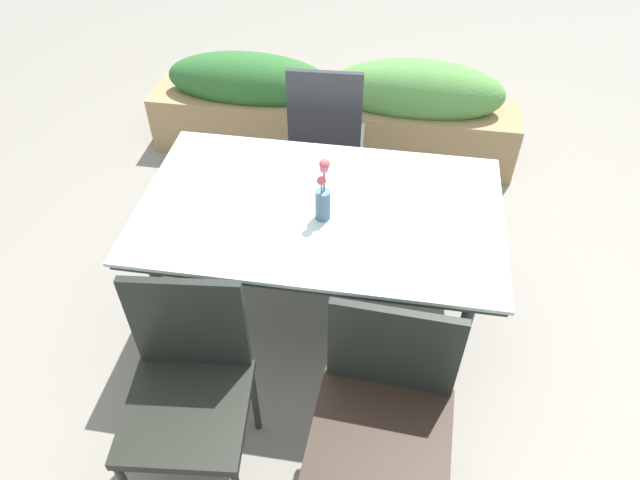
{
  "coord_description": "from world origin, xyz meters",
  "views": [
    {
      "loc": [
        0.3,
        -1.88,
        2.36
      ],
      "look_at": [
        0.01,
        -0.01,
        0.54
      ],
      "focal_mm": 32.67,
      "sensor_mm": 36.0,
      "label": 1
    }
  ],
  "objects_px": {
    "chair_near_left": "(188,382)",
    "planter_box": "(333,110)",
    "chair_near_right": "(384,411)",
    "chair_far_side": "(326,137)",
    "dining_table": "(320,217)",
    "flower_vase": "(323,196)"
  },
  "relations": [
    {
      "from": "chair_near_left",
      "to": "planter_box",
      "type": "relative_size",
      "value": 0.39
    },
    {
      "from": "planter_box",
      "to": "chair_near_right",
      "type": "bearing_deg",
      "value": -77.6
    },
    {
      "from": "chair_far_side",
      "to": "dining_table",
      "type": "bearing_deg",
      "value": -86.0
    },
    {
      "from": "chair_near_right",
      "to": "chair_near_left",
      "type": "distance_m",
      "value": 0.71
    },
    {
      "from": "chair_near_left",
      "to": "flower_vase",
      "type": "distance_m",
      "value": 0.88
    },
    {
      "from": "flower_vase",
      "to": "planter_box",
      "type": "relative_size",
      "value": 0.12
    },
    {
      "from": "chair_far_side",
      "to": "flower_vase",
      "type": "distance_m",
      "value": 0.92
    },
    {
      "from": "chair_near_right",
      "to": "dining_table",
      "type": "bearing_deg",
      "value": -63.11
    },
    {
      "from": "dining_table",
      "to": "chair_far_side",
      "type": "xyz_separation_m",
      "value": [
        -0.09,
        0.8,
        -0.12
      ]
    },
    {
      "from": "dining_table",
      "to": "planter_box",
      "type": "xyz_separation_m",
      "value": [
        -0.14,
        1.45,
        -0.34
      ]
    },
    {
      "from": "chair_far_side",
      "to": "chair_near_left",
      "type": "bearing_deg",
      "value": -101.99
    },
    {
      "from": "chair_far_side",
      "to": "chair_near_right",
      "type": "bearing_deg",
      "value": -76.91
    },
    {
      "from": "chair_near_left",
      "to": "planter_box",
      "type": "height_order",
      "value": "chair_near_left"
    },
    {
      "from": "chair_far_side",
      "to": "chair_near_left",
      "type": "height_order",
      "value": "chair_far_side"
    },
    {
      "from": "dining_table",
      "to": "chair_near_left",
      "type": "relative_size",
      "value": 1.66
    },
    {
      "from": "chair_near_left",
      "to": "flower_vase",
      "type": "bearing_deg",
      "value": -123.33
    },
    {
      "from": "flower_vase",
      "to": "dining_table",
      "type": "bearing_deg",
      "value": 109.15
    },
    {
      "from": "flower_vase",
      "to": "chair_far_side",
      "type": "bearing_deg",
      "value": 97.49
    },
    {
      "from": "chair_far_side",
      "to": "planter_box",
      "type": "distance_m",
      "value": 0.69
    },
    {
      "from": "chair_near_right",
      "to": "chair_far_side",
      "type": "xyz_separation_m",
      "value": [
        -0.44,
        1.59,
        0.04
      ]
    },
    {
      "from": "dining_table",
      "to": "planter_box",
      "type": "height_order",
      "value": "dining_table"
    },
    {
      "from": "chair_near_left",
      "to": "planter_box",
      "type": "xyz_separation_m",
      "value": [
        0.22,
        2.25,
        -0.2
      ]
    }
  ]
}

